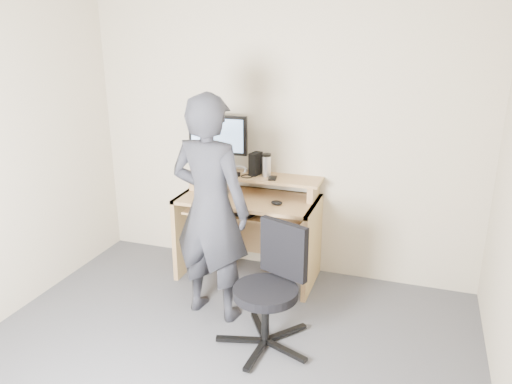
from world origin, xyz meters
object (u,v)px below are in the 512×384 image
Objects in this scene: desk at (251,216)px; office_chair at (272,283)px; person at (210,209)px; monitor at (218,138)px.

desk is 1.40× the size of office_chair.
desk is 0.80m from person.
person reaches higher than office_chair.
person is (-0.06, -0.73, 0.32)m from desk.
desk is at bearing -14.40° from monitor.
monitor is 0.92m from person.
person is (0.27, -0.81, -0.35)m from monitor.
monitor is at bearing 149.97° from office_chair.
office_chair is at bearing -53.20° from monitor.
person is at bearing -73.05° from monitor.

